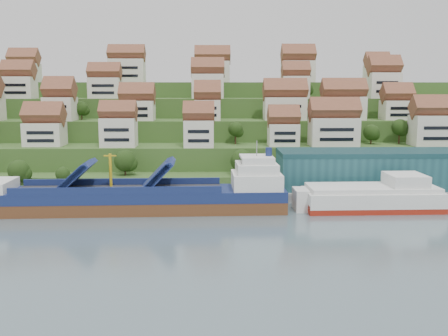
{
  "coord_description": "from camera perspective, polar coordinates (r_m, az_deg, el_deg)",
  "views": [
    {
      "loc": [
        4.49,
        -115.26,
        28.75
      ],
      "look_at": [
        7.05,
        14.0,
        8.0
      ],
      "focal_mm": 40.0,
      "sensor_mm": 36.0,
      "label": 1
    }
  ],
  "objects": [
    {
      "name": "quay",
      "position": [
        134.07,
        5.54,
        -2.83
      ],
      "size": [
        180.0,
        14.0,
        2.2
      ],
      "primitive_type": "cube",
      "color": "gray",
      "rests_on": "ground"
    },
    {
      "name": "flagpole",
      "position": [
        127.89,
        5.0,
        -0.76
      ],
      "size": [
        1.28,
        0.16,
        8.0
      ],
      "color": "gray",
      "rests_on": "quay"
    },
    {
      "name": "ground",
      "position": [
        118.88,
        -3.28,
        -4.89
      ],
      "size": [
        300.0,
        300.0,
        0.0
      ],
      "primitive_type": "plane",
      "color": "slate",
      "rests_on": "ground"
    },
    {
      "name": "hillside_trees",
      "position": [
        158.3,
        -4.88,
        4.31
      ],
      "size": [
        133.94,
        62.52,
        29.75
      ],
      "color": "#254216",
      "rests_on": "ground"
    },
    {
      "name": "second_ship",
      "position": [
        124.81,
        16.8,
        -3.28
      ],
      "size": [
        32.25,
        12.57,
        9.28
      ],
      "rotation": [
        0.0,
        0.0,
        0.02
      ],
      "color": "maroon",
      "rests_on": "ground"
    },
    {
      "name": "hillside",
      "position": [
        219.61,
        -2.31,
        4.39
      ],
      "size": [
        260.0,
        128.0,
        31.0
      ],
      "color": "#2D4C1E",
      "rests_on": "ground"
    },
    {
      "name": "cargo_ship",
      "position": [
        119.26,
        -9.94,
        -3.42
      ],
      "size": [
        74.31,
        13.79,
        16.36
      ],
      "rotation": [
        0.0,
        0.0,
        0.03
      ],
      "color": "brown",
      "rests_on": "ground"
    },
    {
      "name": "hillside_village",
      "position": [
        175.61,
        -2.07,
        7.66
      ],
      "size": [
        159.63,
        62.54,
        29.17
      ],
      "color": "silver",
      "rests_on": "ground"
    },
    {
      "name": "warehouse",
      "position": [
        142.18,
        18.4,
        -0.07
      ],
      "size": [
        60.0,
        15.0,
        10.0
      ],
      "primitive_type": "cube",
      "color": "#205259",
      "rests_on": "quay"
    }
  ]
}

